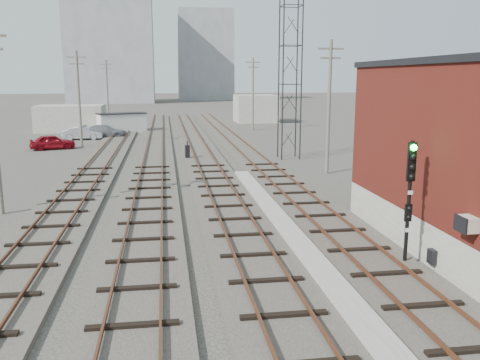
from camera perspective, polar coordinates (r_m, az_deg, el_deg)
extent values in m
plane|color=#282621|center=(65.84, -4.47, 5.69)|extent=(320.00, 320.00, 0.00)
cube|color=#332D28|center=(45.37, 0.57, 3.28)|extent=(3.20, 90.00, 0.20)
cube|color=#4C2816|center=(45.23, -0.33, 3.55)|extent=(0.07, 90.00, 0.12)
cube|color=#4C2816|center=(45.45, 1.46, 3.58)|extent=(0.07, 90.00, 0.12)
cube|color=#332D28|center=(44.92, -4.49, 3.16)|extent=(3.20, 90.00, 0.20)
cube|color=#4C2816|center=(44.85, -5.41, 3.43)|extent=(0.07, 90.00, 0.12)
cube|color=#4C2816|center=(44.94, -3.58, 3.48)|extent=(0.07, 90.00, 0.12)
cube|color=#332D28|center=(44.83, -9.60, 3.02)|extent=(3.20, 90.00, 0.20)
cube|color=#4C2816|center=(44.82, -10.53, 3.28)|extent=(0.07, 90.00, 0.12)
cube|color=#4C2816|center=(44.79, -8.69, 3.34)|extent=(0.07, 90.00, 0.12)
cube|color=#332D28|center=(45.10, -14.69, 2.86)|extent=(3.20, 90.00, 0.20)
cube|color=#4C2816|center=(45.15, -15.61, 3.11)|extent=(0.07, 90.00, 0.12)
cube|color=#4C2816|center=(44.99, -13.80, 3.18)|extent=(0.07, 90.00, 0.12)
cube|color=gray|center=(20.99, 5.87, -6.34)|extent=(0.90, 28.00, 0.26)
cube|color=beige|center=(16.56, 24.15, -4.52)|extent=(0.45, 0.62, 0.45)
cube|color=black|center=(18.75, 20.75, -8.05)|extent=(0.20, 0.35, 0.50)
cylinder|color=black|center=(40.69, 4.87, 12.76)|extent=(0.10, 0.10, 15.00)
cylinder|color=black|center=(41.06, 6.96, 12.70)|extent=(0.10, 0.10, 15.00)
cylinder|color=black|center=(42.16, 4.39, 12.72)|extent=(0.10, 0.10, 15.00)
cylinder|color=black|center=(42.51, 6.41, 12.67)|extent=(0.10, 0.10, 15.00)
cylinder|color=#595147|center=(51.03, -17.62, 8.62)|extent=(0.24, 0.24, 9.00)
cube|color=#595147|center=(51.02, -17.89, 12.99)|extent=(1.80, 0.12, 0.12)
cube|color=#595147|center=(51.00, -17.84, 12.32)|extent=(1.40, 0.12, 0.12)
cylinder|color=#595147|center=(75.81, -14.67, 9.51)|extent=(0.24, 0.24, 9.00)
cube|color=#595147|center=(75.81, -14.82, 12.46)|extent=(1.80, 0.12, 0.12)
cube|color=#595147|center=(75.79, -14.80, 12.01)|extent=(1.40, 0.12, 0.12)
cylinder|color=#595147|center=(35.19, 9.94, 7.96)|extent=(0.24, 0.24, 9.00)
cube|color=#595147|center=(35.19, 10.16, 14.31)|extent=(1.80, 0.12, 0.12)
cube|color=#595147|center=(35.16, 10.13, 13.33)|extent=(1.40, 0.12, 0.12)
cylinder|color=#595147|center=(64.34, 1.46, 9.61)|extent=(0.24, 0.24, 9.00)
cube|color=#595147|center=(64.34, 1.48, 13.08)|extent=(1.80, 0.12, 0.12)
cube|color=#595147|center=(64.33, 1.48, 12.54)|extent=(1.40, 0.12, 0.12)
cube|color=gray|center=(141.26, -14.35, 14.50)|extent=(22.00, 14.00, 30.00)
cube|color=gray|center=(156.00, -3.93, 13.75)|extent=(16.00, 12.00, 26.00)
cube|color=gray|center=(66.54, -18.46, 6.59)|extent=(8.00, 5.00, 3.20)
cube|color=gray|center=(76.70, 1.76, 8.02)|extent=(6.00, 6.00, 4.00)
cube|color=gray|center=(19.04, 17.97, -9.00)|extent=(0.40, 0.40, 0.10)
cylinder|color=black|center=(18.42, 18.39, -2.65)|extent=(0.13, 0.13, 4.44)
cube|color=black|center=(18.11, 18.71, 1.94)|extent=(0.29, 0.10, 1.33)
sphere|color=#0CE533|center=(17.96, 18.94, 3.46)|extent=(0.22, 0.22, 0.22)
sphere|color=black|center=(18.01, 18.87, 2.41)|extent=(0.22, 0.22, 0.22)
sphere|color=black|center=(18.06, 18.80, 1.37)|extent=(0.22, 0.22, 0.22)
sphere|color=black|center=(18.12, 18.74, 0.33)|extent=(0.22, 0.22, 0.22)
cube|color=black|center=(18.47, 18.36, -3.50)|extent=(0.24, 0.09, 0.61)
cube|color=white|center=(18.25, 18.58, -1.36)|extent=(0.18, 0.02, 0.13)
cube|color=white|center=(18.58, 18.33, -5.37)|extent=(0.18, 0.02, 0.13)
cube|color=black|center=(41.04, -5.93, 3.15)|extent=(0.39, 0.39, 1.11)
cylinder|color=black|center=(40.94, -5.95, 4.15)|extent=(0.09, 0.09, 0.33)
cube|color=silver|center=(63.14, -13.12, 6.23)|extent=(5.93, 4.02, 2.28)
cube|color=black|center=(63.05, -13.17, 7.30)|extent=(6.16, 4.25, 0.11)
imported|color=maroon|center=(50.16, -20.31, 4.03)|extent=(4.34, 2.71, 1.38)
imported|color=#95989C|center=(57.21, -17.23, 5.05)|extent=(4.17, 1.46, 1.37)
imported|color=slate|center=(58.27, -14.92, 5.30)|extent=(4.99, 2.39, 1.40)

